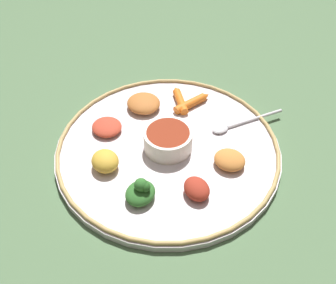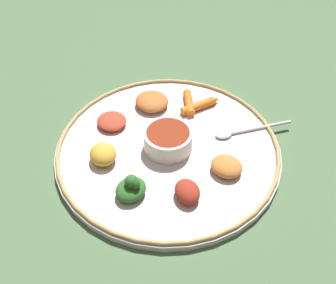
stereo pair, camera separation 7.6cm
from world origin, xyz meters
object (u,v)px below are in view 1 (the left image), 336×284
(carrot_outer, at_px, (180,100))
(spoon, at_px, (237,124))
(center_bowl, at_px, (168,139))
(greens_pile, at_px, (141,192))
(carrot_near_spoon, at_px, (192,103))

(carrot_outer, bearing_deg, spoon, -139.50)
(center_bowl, xyz_separation_m, carrot_outer, (0.12, -0.07, -0.01))
(center_bowl, relative_size, spoon, 0.56)
(greens_pile, bearing_deg, center_bowl, -38.02)
(spoon, distance_m, greens_pile, 0.27)
(greens_pile, xyz_separation_m, carrot_near_spoon, (0.21, -0.17, -0.01))
(spoon, bearing_deg, carrot_near_spoon, 37.54)
(carrot_near_spoon, relative_size, carrot_outer, 1.05)
(greens_pile, height_order, carrot_outer, greens_pile)
(spoon, bearing_deg, carrot_outer, 40.50)
(carrot_outer, bearing_deg, carrot_near_spoon, -128.10)
(center_bowl, distance_m, greens_pile, 0.13)
(carrot_near_spoon, height_order, carrot_outer, same)
(spoon, height_order, greens_pile, greens_pile)
(spoon, xyz_separation_m, carrot_near_spoon, (0.09, 0.07, 0.01))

